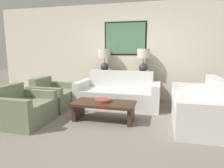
{
  "coord_description": "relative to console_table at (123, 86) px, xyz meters",
  "views": [
    {
      "loc": [
        1.06,
        -3.31,
        1.39
      ],
      "look_at": [
        -0.01,
        0.85,
        0.65
      ],
      "focal_mm": 32.0,
      "sensor_mm": 36.0,
      "label": 1
    }
  ],
  "objects": [
    {
      "name": "table_lamp_right",
      "position": [
        0.54,
        0.0,
        0.77
      ],
      "size": [
        0.34,
        0.34,
        0.64
      ],
      "color": "#333338",
      "rests_on": "console_table"
    },
    {
      "name": "table_lamp_left",
      "position": [
        -0.54,
        0.0,
        0.77
      ],
      "size": [
        0.34,
        0.34,
        0.64
      ],
      "color": "#333338",
      "rests_on": "console_table"
    },
    {
      "name": "coffee_table",
      "position": [
        -0.05,
        -1.73,
        -0.11
      ],
      "size": [
        1.22,
        0.61,
        0.37
      ],
      "color": "#3D2616",
      "rests_on": "ground_plane"
    },
    {
      "name": "console_table",
      "position": [
        0.0,
        0.0,
        0.0
      ],
      "size": [
        1.57,
        0.38,
        0.77
      ],
      "color": "brown",
      "rests_on": "ground_plane"
    },
    {
      "name": "armchair_near_back_wall",
      "position": [
        -1.48,
        -1.2,
        -0.12
      ],
      "size": [
        0.85,
        0.94,
        0.73
      ],
      "color": "#707A5B",
      "rests_on": "ground_plane"
    },
    {
      "name": "decorative_bowl",
      "position": [
        -0.07,
        -1.7,
        0.01
      ],
      "size": [
        0.31,
        0.31,
        0.06
      ],
      "color": "#93382D",
      "rests_on": "coffee_table"
    },
    {
      "name": "couch_by_back_wall",
      "position": [
        0.0,
        -0.64,
        -0.1
      ],
      "size": [
        2.02,
        0.9,
        0.85
      ],
      "color": "silver",
      "rests_on": "ground_plane"
    },
    {
      "name": "couch_by_side",
      "position": [
        1.77,
        -1.35,
        -0.1
      ],
      "size": [
        0.9,
        2.02,
        0.85
      ],
      "color": "silver",
      "rests_on": "ground_plane"
    },
    {
      "name": "armchair_near_camera",
      "position": [
        -1.48,
        -2.25,
        -0.12
      ],
      "size": [
        0.85,
        0.94,
        0.73
      ],
      "color": "#707A5B",
      "rests_on": "ground_plane"
    },
    {
      "name": "ground_plane",
      "position": [
        0.0,
        -2.06,
        -0.39
      ],
      "size": [
        20.0,
        20.0,
        0.0
      ],
      "primitive_type": "plane",
      "color": "slate"
    },
    {
      "name": "back_wall",
      "position": [
        0.0,
        0.27,
        0.95
      ],
      "size": [
        7.97,
        0.12,
        2.65
      ],
      "color": "beige",
      "rests_on": "ground_plane"
    }
  ]
}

